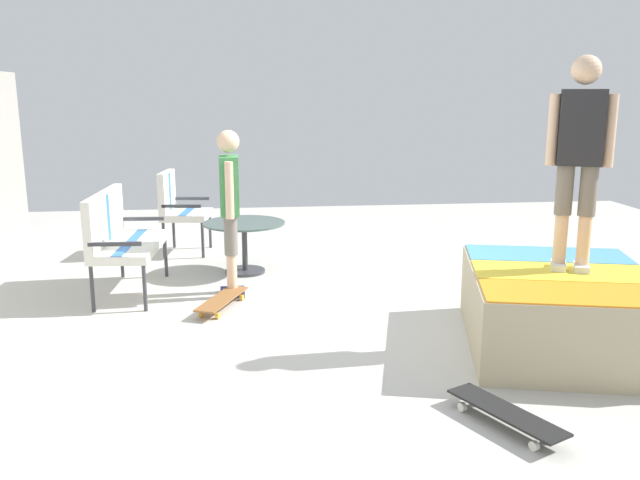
{
  "coord_description": "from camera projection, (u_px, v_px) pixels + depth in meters",
  "views": [
    {
      "loc": [
        -5.45,
        0.75,
        1.96
      ],
      "look_at": [
        0.16,
        0.1,
        0.7
      ],
      "focal_mm": 37.16,
      "sensor_mm": 36.0,
      "label": 1
    }
  ],
  "objects": [
    {
      "name": "patio_bench",
      "position": [
        118.0,
        233.0,
        6.49
      ],
      "size": [
        1.28,
        0.61,
        1.02
      ],
      "color": "#38383D",
      "rests_on": "ground_plane"
    },
    {
      "name": "skateboard_by_bench",
      "position": [
        222.0,
        300.0,
        6.13
      ],
      "size": [
        0.82,
        0.49,
        0.1
      ],
      "color": "brown",
      "rests_on": "ground_plane"
    },
    {
      "name": "patio_chair_near_house",
      "position": [
        177.0,
        204.0,
        8.17
      ],
      "size": [
        0.68,
        0.62,
        1.02
      ],
      "color": "#38383D",
      "rests_on": "ground_plane"
    },
    {
      "name": "ground_plane",
      "position": [
        334.0,
        327.0,
        5.8
      ],
      "size": [
        12.0,
        12.0,
        0.1
      ],
      "primitive_type": "cube",
      "color": "beige"
    },
    {
      "name": "patio_table",
      "position": [
        244.0,
        237.0,
        7.3
      ],
      "size": [
        0.9,
        0.9,
        0.57
      ],
      "color": "#38383D",
      "rests_on": "ground_plane"
    },
    {
      "name": "skateboard_spare",
      "position": [
        506.0,
        413.0,
        3.96
      ],
      "size": [
        0.81,
        0.53,
        0.1
      ],
      "color": "black",
      "rests_on": "ground_plane"
    },
    {
      "name": "person_skater",
      "position": [
        580.0,
        149.0,
        4.96
      ],
      "size": [
        0.33,
        0.44,
        1.62
      ],
      "color": "silver",
      "rests_on": "skate_ramp"
    },
    {
      "name": "skate_ramp",
      "position": [
        563.0,
        309.0,
        5.18
      ],
      "size": [
        2.17,
        2.51,
        0.61
      ],
      "color": "tan",
      "rests_on": "ground_plane"
    },
    {
      "name": "person_watching",
      "position": [
        230.0,
        202.0,
        6.37
      ],
      "size": [
        0.48,
        0.24,
        1.62
      ],
      "color": "navy",
      "rests_on": "ground_plane"
    }
  ]
}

